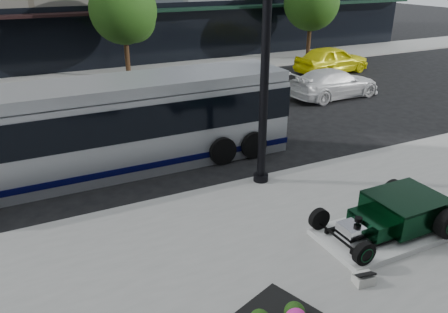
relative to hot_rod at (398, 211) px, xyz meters
name	(u,v)px	position (x,y,z in m)	size (l,w,h in m)	color
ground	(199,162)	(-2.68, 6.25, -0.70)	(120.00, 120.00, 0.00)	black
sidewalk_far	(109,76)	(-2.68, 20.25, -0.64)	(70.00, 4.00, 0.12)	gray
street_trees	(126,13)	(-1.53, 19.33, 3.07)	(29.80, 3.80, 5.70)	black
display_plinth	(385,232)	(-0.33, 0.00, -0.50)	(3.40, 1.80, 0.15)	silver
hot_rod	(398,211)	(0.00, 0.00, 0.00)	(3.22, 2.00, 0.81)	black
info_plaque	(364,278)	(-2.07, -1.14, -0.45)	(0.45, 0.36, 0.31)	silver
lamppost	(265,55)	(-1.58, 3.92, 3.27)	(0.46, 0.46, 8.31)	black
transit_bus	(110,126)	(-5.37, 7.11, 0.79)	(12.12, 2.88, 2.92)	#AAAEB4
white_sedan	(334,83)	(6.73, 10.70, 0.03)	(2.03, 5.00, 1.45)	white
yellow_taxi	(332,60)	(10.13, 15.16, 0.15)	(2.00, 4.97, 1.69)	#FAF413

